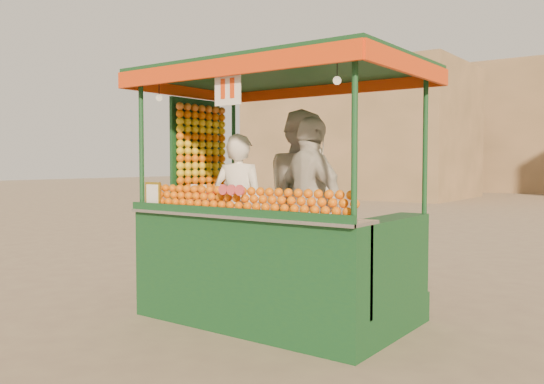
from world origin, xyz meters
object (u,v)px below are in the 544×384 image
Objects in this scene: juice_cart at (267,238)px; vendor_left at (239,208)px; vendor_middle at (302,195)px; vendor_right at (311,206)px.

juice_cart reaches higher than vendor_left.
vendor_right is at bearing 160.93° from vendor_middle.
vendor_left is 0.92× the size of vendor_right.
vendor_right is (0.96, -0.04, 0.07)m from vendor_left.
vendor_right is at bearing 161.45° from vendor_left.
vendor_left is 0.74m from vendor_middle.
juice_cart reaches higher than vendor_right.
vendor_middle reaches higher than vendor_right.
vendor_middle is at bearing 93.72° from juice_cart.
vendor_right is (0.50, -0.60, -0.06)m from vendor_middle.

